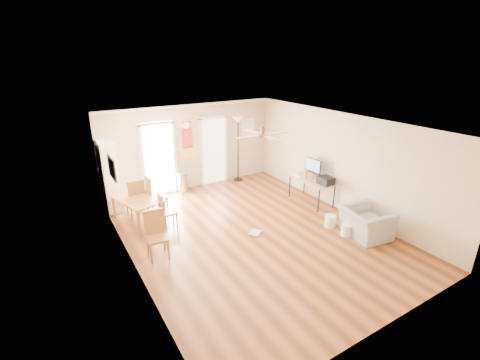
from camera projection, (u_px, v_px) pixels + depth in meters
floor at (253, 233)px, 7.97m from camera, size 7.00×7.00×0.00m
ceiling at (255, 124)px, 7.04m from camera, size 5.50×7.00×0.00m
wall_back at (191, 147)px, 10.31m from camera, size 5.50×0.04×2.60m
wall_front at (391, 258)px, 4.70m from camera, size 5.50×0.04×2.60m
wall_left at (129, 210)px, 6.17m from camera, size 0.04×7.00×2.60m
wall_right at (341, 162)px, 8.84m from camera, size 0.04×7.00×2.60m
crown_molding at (255, 126)px, 7.06m from camera, size 5.50×7.00×0.08m
kitchen_doorway at (159, 160)px, 9.87m from camera, size 0.90×0.10×2.10m
bathroom_doorway at (213, 151)px, 10.75m from camera, size 0.80×0.10×2.10m
wall_decal at (187, 140)px, 10.14m from camera, size 0.46×0.03×1.10m
ac_grille at (248, 127)px, 11.13m from camera, size 0.50×0.04×0.60m
framed_poster at (112, 168)px, 7.17m from camera, size 0.04×0.66×0.48m
ceiling_fan at (263, 135)px, 6.86m from camera, size 1.24×1.24×0.20m
bookshelf at (109, 176)px, 8.91m from camera, size 0.60×0.92×1.89m
dining_table at (139, 210)px, 8.35m from camera, size 1.13×1.51×0.67m
dining_chair_right_a at (157, 195)px, 8.71m from camera, size 0.45×0.45×1.09m
dining_chair_right_b at (168, 210)px, 8.08m from camera, size 0.39×0.39×0.90m
dining_chair_near at (157, 236)px, 6.86m from camera, size 0.45×0.45×1.00m
dining_chair_far at (135, 197)px, 8.64m from camera, size 0.44×0.44×1.03m
trash_can at (183, 183)px, 10.20m from camera, size 0.34×0.34×0.62m
torchiere_lamp at (238, 149)px, 10.91m from camera, size 0.49×0.49×2.13m
computer_desk at (311, 191)px, 9.50m from camera, size 0.64×1.29×0.69m
imac at (313, 168)px, 9.40m from camera, size 0.16×0.62×0.57m
keyboard at (297, 176)px, 9.64m from camera, size 0.22×0.39×0.01m
printer at (326, 181)px, 9.02m from camera, size 0.34×0.39×0.20m
orange_bottle at (306, 174)px, 9.44m from camera, size 0.11×0.11×0.25m
wastebasket_a at (330, 221)px, 8.20m from camera, size 0.27×0.27×0.30m
wastebasket_b at (347, 230)px, 7.81m from camera, size 0.30×0.30×0.29m
floor_cloth at (255, 233)px, 7.91m from camera, size 0.38×0.36×0.04m
armchair at (365, 223)px, 7.73m from camera, size 1.06×1.17×0.68m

